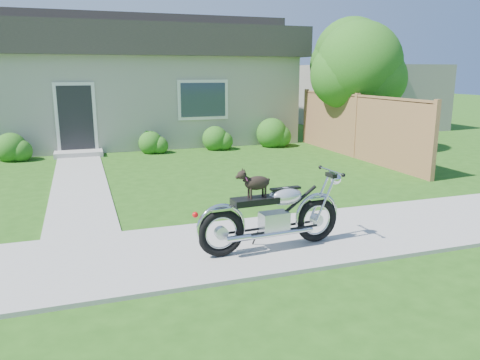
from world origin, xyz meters
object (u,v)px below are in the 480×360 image
object	(u,v)px
tree_far	(355,60)
potted_plant_left	(4,148)
potted_plant_right	(150,142)
tree_near	(364,69)
fence	(356,126)
motorcycle_with_dog	(274,214)
house	(117,81)

from	to	relation	value
tree_far	potted_plant_left	bearing A→B (deg)	-170.49
potted_plant_right	tree_near	bearing A→B (deg)	-16.68
tree_far	potted_plant_right	bearing A→B (deg)	-166.05
fence	motorcycle_with_dog	world-z (taller)	fence
house	potted_plant_left	world-z (taller)	house
motorcycle_with_dog	potted_plant_left	bearing A→B (deg)	113.78
potted_plant_right	motorcycle_with_dog	world-z (taller)	motorcycle_with_dog
tree_far	motorcycle_with_dog	size ratio (longest dim) A/B	2.09
house	tree_far	world-z (taller)	tree_far
tree_near	tree_far	world-z (taller)	tree_far
fence	potted_plant_right	bearing A→B (deg)	153.59
potted_plant_right	potted_plant_left	bearing A→B (deg)	180.00
fence	tree_near	world-z (taller)	tree_near
tree_far	motorcycle_with_dog	xyz separation A→B (m)	(-8.18, -11.04, -2.43)
potted_plant_right	motorcycle_with_dog	distance (m)	8.91
motorcycle_with_dog	tree_near	bearing A→B (deg)	46.11
fence	potted_plant_left	size ratio (longest dim) A/B	8.82
potted_plant_right	fence	bearing A→B (deg)	-26.41
tree_far	motorcycle_with_dog	world-z (taller)	tree_far
house	potted_plant_right	size ratio (longest dim) A/B	17.40
potted_plant_left	potted_plant_right	size ratio (longest dim) A/B	1.04
house	potted_plant_left	bearing A→B (deg)	-135.41
house	tree_far	distance (m)	9.40
tree_near	fence	bearing A→B (deg)	-129.68
tree_near	potted_plant_right	bearing A→B (deg)	163.32
house	potted_plant_right	distance (m)	3.94
motorcycle_with_dog	potted_plant_right	bearing A→B (deg)	89.28
tree_near	potted_plant_left	world-z (taller)	tree_near
tree_near	tree_far	xyz separation A→B (m)	(2.23, 4.05, 0.39)
fence	house	bearing A→B (deg)	135.26
fence	potted_plant_left	bearing A→B (deg)	164.05
potted_plant_right	motorcycle_with_dog	bearing A→B (deg)	-87.23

